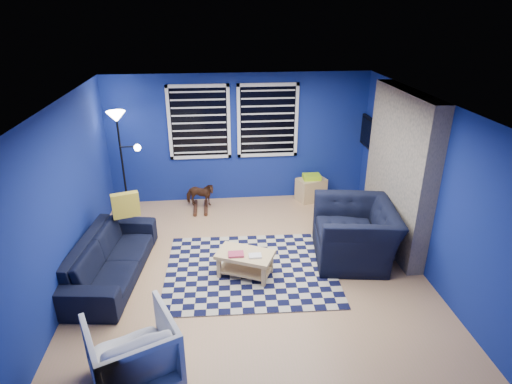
% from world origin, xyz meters
% --- Properties ---
extents(floor, '(5.00, 5.00, 0.00)m').
position_xyz_m(floor, '(0.00, 0.00, 0.00)').
color(floor, tan).
rests_on(floor, ground).
extents(ceiling, '(5.00, 5.00, 0.00)m').
position_xyz_m(ceiling, '(0.00, 0.00, 2.50)').
color(ceiling, white).
rests_on(ceiling, wall_back).
extents(wall_back, '(5.00, 0.00, 5.00)m').
position_xyz_m(wall_back, '(0.00, 2.50, 1.25)').
color(wall_back, navy).
rests_on(wall_back, floor).
extents(wall_left, '(0.00, 5.00, 5.00)m').
position_xyz_m(wall_left, '(-2.50, 0.00, 1.25)').
color(wall_left, navy).
rests_on(wall_left, floor).
extents(wall_right, '(0.00, 5.00, 5.00)m').
position_xyz_m(wall_right, '(2.50, 0.00, 1.25)').
color(wall_right, navy).
rests_on(wall_right, floor).
extents(fireplace, '(0.65, 2.00, 2.50)m').
position_xyz_m(fireplace, '(2.36, 0.50, 1.20)').
color(fireplace, gray).
rests_on(fireplace, floor).
extents(window_left, '(1.17, 0.06, 1.42)m').
position_xyz_m(window_left, '(-0.75, 2.46, 1.60)').
color(window_left, black).
rests_on(window_left, wall_back).
extents(window_right, '(1.17, 0.06, 1.42)m').
position_xyz_m(window_right, '(0.55, 2.46, 1.60)').
color(window_right, black).
rests_on(window_right, wall_back).
extents(tv, '(0.07, 1.00, 0.58)m').
position_xyz_m(tv, '(2.45, 2.00, 1.40)').
color(tv, black).
rests_on(tv, wall_right).
extents(rug, '(2.56, 2.08, 0.02)m').
position_xyz_m(rug, '(-0.02, -0.12, 0.01)').
color(rug, black).
rests_on(rug, floor).
extents(sofa, '(2.19, 1.08, 0.62)m').
position_xyz_m(sofa, '(-2.03, -0.06, 0.31)').
color(sofa, black).
rests_on(sofa, floor).
extents(armchair_big, '(1.47, 1.33, 0.86)m').
position_xyz_m(armchair_big, '(1.61, 0.08, 0.43)').
color(armchair_big, black).
rests_on(armchair_big, floor).
extents(armchair_bent, '(1.10, 1.12, 0.78)m').
position_xyz_m(armchair_bent, '(-1.40, -2.03, 0.39)').
color(armchair_bent, gray).
rests_on(armchair_bent, floor).
extents(rocking_horse, '(0.39, 0.62, 0.48)m').
position_xyz_m(rocking_horse, '(-0.80, 2.02, 0.31)').
color(rocking_horse, '#442515').
rests_on(rocking_horse, floor).
extents(coffee_table, '(0.92, 0.75, 0.40)m').
position_xyz_m(coffee_table, '(-0.11, -0.25, 0.28)').
color(coffee_table, '#D9BC7A').
rests_on(coffee_table, rug).
extents(cabinet, '(0.64, 0.53, 0.54)m').
position_xyz_m(cabinet, '(1.42, 2.25, 0.24)').
color(cabinet, '#D9BC7A').
rests_on(cabinet, floor).
extents(floor_lamp, '(0.53, 0.33, 1.95)m').
position_xyz_m(floor_lamp, '(-2.13, 1.99, 1.60)').
color(floor_lamp, black).
rests_on(floor_lamp, floor).
extents(throw_pillow, '(0.43, 0.24, 0.39)m').
position_xyz_m(throw_pillow, '(-1.88, 0.63, 0.81)').
color(throw_pillow, gold).
rests_on(throw_pillow, sofa).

